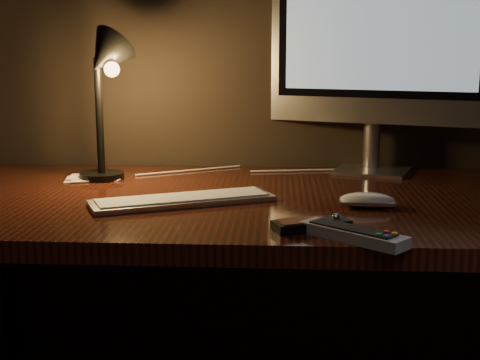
# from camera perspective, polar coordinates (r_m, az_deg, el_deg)

# --- Properties ---
(desk) EXTENTS (1.60, 0.75, 0.75)m
(desk) POSITION_cam_1_polar(r_m,az_deg,el_deg) (1.58, 1.48, -5.41)
(desk) COLOR #3F170E
(desk) RESTS_ON ground
(monitor) EXTENTS (0.54, 0.22, 0.59)m
(monitor) POSITION_cam_1_polar(r_m,az_deg,el_deg) (1.76, 11.68, 11.82)
(monitor) COLOR silver
(monitor) RESTS_ON desk
(keyboard) EXTENTS (0.40, 0.26, 0.01)m
(keyboard) POSITION_cam_1_polar(r_m,az_deg,el_deg) (1.41, -4.92, -1.68)
(keyboard) COLOR silver
(keyboard) RESTS_ON desk
(mouse) EXTENTS (0.12, 0.07, 0.02)m
(mouse) POSITION_cam_1_polar(r_m,az_deg,el_deg) (1.40, 10.79, -1.86)
(mouse) COLOR white
(mouse) RESTS_ON desk
(media_remote) EXTENTS (0.15, 0.10, 0.03)m
(media_remote) POSITION_cam_1_polar(r_m,az_deg,el_deg) (1.21, 6.11, -3.79)
(media_remote) COLOR black
(media_remote) RESTS_ON desk
(tv_remote) EXTENTS (0.18, 0.16, 0.03)m
(tv_remote) POSITION_cam_1_polar(r_m,az_deg,el_deg) (1.15, 9.58, -4.56)
(tv_remote) COLOR #9A9DA0
(tv_remote) RESTS_ON desk
(papers) EXTENTS (0.14, 0.11, 0.01)m
(papers) POSITION_cam_1_polar(r_m,az_deg,el_deg) (1.71, -12.49, 0.17)
(papers) COLOR white
(papers) RESTS_ON desk
(desk_lamp) EXTENTS (0.19, 0.20, 0.37)m
(desk_lamp) POSITION_cam_1_polar(r_m,az_deg,el_deg) (1.64, -11.50, 8.56)
(desk_lamp) COLOR black
(desk_lamp) RESTS_ON desk
(cable) EXTENTS (0.55, 0.19, 0.00)m
(cable) POSITION_cam_1_polar(r_m,az_deg,el_deg) (1.76, 0.50, 0.75)
(cable) COLOR white
(cable) RESTS_ON desk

